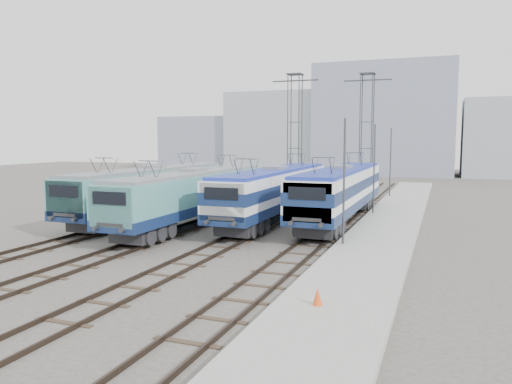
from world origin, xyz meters
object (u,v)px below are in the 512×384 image
at_px(catenary_tower_west, 295,131).
at_px(catenary_tower_east, 366,131).
at_px(locomotive_far_left, 151,188).
at_px(locomotive_far_right, 341,189).
at_px(mast_rear, 390,164).
at_px(locomotive_center_right, 274,189).
at_px(safety_cone, 318,296).
at_px(mast_mid, 374,171).
at_px(mast_front, 344,184).
at_px(locomotive_center_left, 193,193).

bearing_deg(catenary_tower_west, catenary_tower_east, 17.10).
relative_size(locomotive_far_left, locomotive_far_right, 0.98).
distance_m(locomotive_far_right, mast_rear, 15.55).
bearing_deg(locomotive_far_left, locomotive_center_right, 12.45).
bearing_deg(locomotive_center_right, mast_rear, 69.24).
height_order(locomotive_center_right, mast_rear, mast_rear).
bearing_deg(locomotive_center_right, safety_cone, -66.92).
height_order(catenary_tower_east, mast_mid, catenary_tower_east).
bearing_deg(mast_front, catenary_tower_west, 113.27).
bearing_deg(mast_front, locomotive_center_left, 162.72).
relative_size(mast_mid, safety_cone, 11.61).
distance_m(locomotive_far_right, catenary_tower_east, 14.05).
distance_m(locomotive_far_left, locomotive_center_left, 4.88).
bearing_deg(catenary_tower_west, locomotive_center_right, -79.99).
bearing_deg(locomotive_center_left, locomotive_center_right, 40.72).
distance_m(locomotive_far_left, catenary_tower_west, 16.78).
height_order(locomotive_far_left, locomotive_center_left, locomotive_far_left).
relative_size(locomotive_center_left, safety_cone, 30.37).
bearing_deg(mast_rear, locomotive_far_right, -96.85).
bearing_deg(catenary_tower_west, mast_front, -66.73).
height_order(locomotive_far_right, mast_rear, mast_rear).
bearing_deg(mast_rear, mast_front, -90.00).
bearing_deg(mast_rear, catenary_tower_west, -155.06).
bearing_deg(locomotive_far_right, mast_rear, 83.15).
bearing_deg(mast_mid, mast_front, -90.00).
bearing_deg(locomotive_center_right, catenary_tower_west, 100.01).
relative_size(locomotive_center_right, mast_rear, 2.64).
height_order(catenary_tower_west, mast_mid, catenary_tower_west).
bearing_deg(locomotive_center_right, locomotive_center_left, -139.28).
distance_m(catenary_tower_west, catenary_tower_east, 6.80).
xyz_separation_m(locomotive_center_left, locomotive_center_right, (4.50, 3.87, 0.08)).
xyz_separation_m(locomotive_far_right, mast_mid, (1.85, 3.40, 1.10)).
height_order(locomotive_far_right, catenary_tower_west, catenary_tower_west).
height_order(locomotive_center_left, mast_front, mast_front).
relative_size(locomotive_far_left, catenary_tower_east, 1.54).
xyz_separation_m(locomotive_center_left, mast_front, (10.85, -3.37, 1.22)).
xyz_separation_m(catenary_tower_west, mast_front, (8.60, -20.00, -3.14)).
bearing_deg(locomotive_far_right, locomotive_center_left, -149.85).
xyz_separation_m(locomotive_far_right, safety_cone, (2.96, -18.86, -1.80)).
relative_size(locomotive_far_left, locomotive_center_right, 1.00).
bearing_deg(safety_cone, locomotive_far_left, 136.69).
bearing_deg(catenary_tower_west, locomotive_far_right, -59.36).
height_order(catenary_tower_west, catenary_tower_east, same).
bearing_deg(mast_mid, locomotive_center_right, -143.19).
distance_m(locomotive_center_left, locomotive_far_right, 10.41).
height_order(locomotive_center_left, safety_cone, locomotive_center_left).
xyz_separation_m(catenary_tower_west, catenary_tower_east, (6.50, 2.00, 0.00)).
xyz_separation_m(mast_mid, mast_rear, (0.00, 12.00, 0.00)).
height_order(mast_front, mast_mid, same).
distance_m(catenary_tower_west, mast_mid, 12.16).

